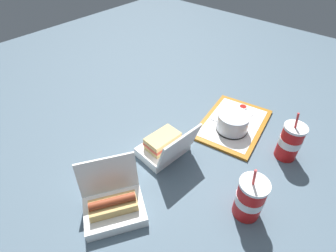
% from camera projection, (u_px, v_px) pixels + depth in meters
% --- Properties ---
extents(ground_plane, '(3.20, 3.20, 0.00)m').
position_uv_depth(ground_plane, '(177.00, 139.00, 1.13)').
color(ground_plane, '#4C6070').
extents(food_tray, '(0.41, 0.32, 0.01)m').
position_uv_depth(food_tray, '(233.00, 124.00, 1.20)').
color(food_tray, '#A56619').
rests_on(food_tray, ground_plane).
extents(cake_container, '(0.14, 0.14, 0.08)m').
position_uv_depth(cake_container, '(233.00, 123.00, 1.14)').
color(cake_container, black).
rests_on(cake_container, food_tray).
extents(ketchup_cup, '(0.04, 0.04, 0.02)m').
position_uv_depth(ketchup_cup, '(243.00, 108.00, 1.26)').
color(ketchup_cup, white).
rests_on(ketchup_cup, food_tray).
extents(napkin_stack, '(0.11, 0.11, 0.00)m').
position_uv_depth(napkin_stack, '(223.00, 117.00, 1.23)').
color(napkin_stack, white).
rests_on(napkin_stack, food_tray).
extents(plastic_fork, '(0.11, 0.02, 0.00)m').
position_uv_depth(plastic_fork, '(247.00, 120.00, 1.21)').
color(plastic_fork, white).
rests_on(plastic_fork, food_tray).
extents(clamshell_hotdog_front, '(0.25, 0.25, 0.18)m').
position_uv_depth(clamshell_hotdog_front, '(114.00, 205.00, 0.84)').
color(clamshell_hotdog_front, white).
rests_on(clamshell_hotdog_front, ground_plane).
extents(clamshell_sandwich_back, '(0.20, 0.20, 0.17)m').
position_uv_depth(clamshell_sandwich_back, '(164.00, 146.00, 1.04)').
color(clamshell_sandwich_back, white).
rests_on(clamshell_sandwich_back, ground_plane).
extents(soda_cup_back, '(0.09, 0.09, 0.22)m').
position_uv_depth(soda_cup_back, '(290.00, 142.00, 1.01)').
color(soda_cup_back, red).
rests_on(soda_cup_back, ground_plane).
extents(soda_cup_left, '(0.09, 0.09, 0.22)m').
position_uv_depth(soda_cup_left, '(250.00, 198.00, 0.82)').
color(soda_cup_left, red).
rests_on(soda_cup_left, ground_plane).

